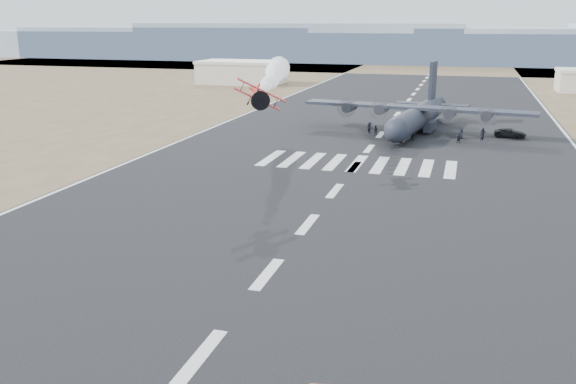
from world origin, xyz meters
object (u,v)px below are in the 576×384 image
at_px(crew_c, 370,127).
at_px(crew_d, 483,133).
at_px(hangar_left, 241,72).
at_px(transport_aircraft, 418,115).
at_px(crew_b, 375,130).
at_px(support_vehicle, 510,133).
at_px(aerobatic_biplane, 258,95).
at_px(crew_e, 461,134).
at_px(crew_f, 459,138).
at_px(crew_h, 413,136).
at_px(crew_g, 482,136).
at_px(crew_a, 369,128).

bearing_deg(crew_c, crew_d, -165.67).
distance_m(hangar_left, crew_c, 87.40).
xyz_separation_m(hangar_left, transport_aircraft, (57.56, -68.12, -0.55)).
bearing_deg(hangar_left, crew_b, -55.25).
bearing_deg(crew_d, crew_c, -154.48).
distance_m(transport_aircraft, support_vehicle, 15.08).
relative_size(support_vehicle, crew_d, 2.93).
distance_m(aerobatic_biplane, crew_d, 46.61).
distance_m(aerobatic_biplane, transport_aircraft, 44.73).
relative_size(support_vehicle, crew_e, 3.01).
xyz_separation_m(support_vehicle, crew_b, (-21.19, -4.40, 0.11)).
height_order(transport_aircraft, crew_b, transport_aircraft).
bearing_deg(support_vehicle, transport_aircraft, 88.59).
height_order(crew_f, crew_h, crew_h).
bearing_deg(crew_h, hangar_left, 172.00).
relative_size(hangar_left, crew_b, 15.27).
distance_m(hangar_left, support_vehicle, 100.37).
distance_m(hangar_left, crew_f, 100.37).
bearing_deg(aerobatic_biplane, crew_g, 42.06).
xyz_separation_m(crew_d, crew_f, (-3.63, -5.28, -0.07)).
height_order(crew_a, crew_e, crew_a).
height_order(crew_b, crew_h, crew_h).
height_order(crew_a, crew_c, crew_c).
distance_m(hangar_left, crew_a, 87.45).
bearing_deg(crew_a, transport_aircraft, 175.84).
bearing_deg(crew_e, support_vehicle, 107.69).
bearing_deg(aerobatic_biplane, crew_d, 43.81).
bearing_deg(crew_d, hangar_left, 158.75).
xyz_separation_m(transport_aircraft, crew_c, (-7.62, -3.56, -1.98)).
bearing_deg(crew_b, crew_d, -176.49).
bearing_deg(crew_f, support_vehicle, 36.52).
xyz_separation_m(crew_a, crew_e, (15.00, -1.39, -0.02)).
xyz_separation_m(crew_a, crew_b, (1.37, -2.03, -0.04)).
relative_size(hangar_left, crew_f, 15.76).
distance_m(support_vehicle, crew_d, 4.77).
bearing_deg(aerobatic_biplane, support_vehicle, 41.01).
distance_m(transport_aircraft, crew_b, 8.78).
relative_size(crew_d, crew_f, 1.09).
height_order(hangar_left, crew_e, hangar_left).
height_order(hangar_left, crew_g, hangar_left).
height_order(crew_b, crew_g, crew_b).
bearing_deg(crew_c, transport_aircraft, -141.02).
relative_size(crew_e, crew_h, 0.94).
relative_size(crew_c, crew_d, 1.04).
bearing_deg(crew_f, hangar_left, 123.40).
relative_size(crew_c, crew_h, 1.01).
relative_size(crew_f, crew_h, 0.89).
bearing_deg(crew_d, crew_g, -68.64).
bearing_deg(crew_b, support_vehicle, -172.42).
relative_size(crew_e, crew_f, 1.06).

